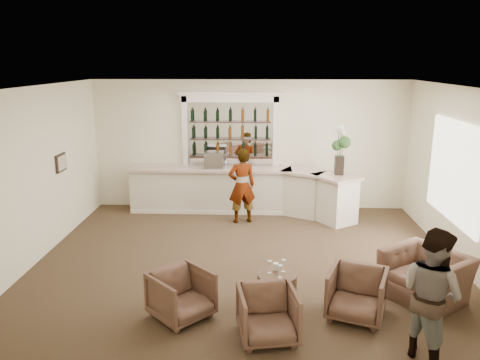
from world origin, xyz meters
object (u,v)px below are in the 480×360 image
Objects in this scene: armchair_center at (268,315)px; armchair_left at (181,295)px; cocktail_table at (277,288)px; armchair_far at (426,276)px; espresso_machine at (214,160)px; bar_counter at (243,191)px; flower_vase at (340,147)px; sommelier at (242,186)px; armchair_right at (357,294)px; guest at (432,294)px.

armchair_left is at bearing 148.39° from armchair_center.
cocktail_table is 2.42m from armchair_far.
armchair_far is 2.49× the size of espresso_machine.
bar_counter is 2.64m from flower_vase.
sommelier is 1.51× the size of armchair_far.
flower_vase is at bearing 11.01° from armchair_left.
sommelier is 2.23× the size of armchair_center.
armchair_right is 4.67m from flower_vase.
guest is (2.60, -5.14, -0.01)m from sommelier.
guest is 3.47m from armchair_left.
cocktail_table is at bearing -81.21° from bar_counter.
sommelier is 1.01× the size of guest.
guest is 2.19× the size of armchair_left.
espresso_machine reaches higher than armchair_center.
armchair_left is 1.69× the size of espresso_machine.
flower_vase is (-0.32, 5.37, 0.91)m from guest.
flower_vase reaches higher than armchair_far.
armchair_far is at bearing -77.88° from flower_vase.
bar_counter is at bearing -106.61° from sommelier.
armchair_center is 1.68× the size of espresso_machine.
cocktail_table is 0.54× the size of flower_vase.
armchair_far is 4.14m from flower_vase.
armchair_far reaches higher than armchair_right.
guest is 3.70× the size of espresso_machine.
sommelier is 4.89m from armchair_center.
armchair_far is at bearing -34.36° from armchair_left.
armchair_far is at bearing -47.20° from guest.
flower_vase is at bearing -12.22° from bar_counter.
cocktail_table is 1.53m from armchair_left.
armchair_right is (1.17, -0.37, 0.13)m from cocktail_table.
armchair_far is at bearing 47.98° from armchair_right.
armchair_far is at bearing 15.70° from armchair_center.
armchair_right reaches higher than cocktail_table.
armchair_center is 0.68× the size of flower_vase.
bar_counter is 3.23× the size of guest.
cocktail_table is 0.36× the size of guest.
armchair_left is 5.17m from espresso_machine.
armchair_center is at bearing -134.21° from armchair_right.
sommelier is 4.42m from armchair_left.
espresso_machine is 0.41× the size of flower_vase.
armchair_center is 2.85m from armchair_far.
guest is at bearing -34.50° from cocktail_table.
cocktail_table is at bearing -111.27° from flower_vase.
flower_vase is (3.01, -0.52, 0.45)m from espresso_machine.
armchair_left is (-0.73, -5.05, -0.21)m from bar_counter.
sommelier reaches higher than guest.
cocktail_table is 0.53× the size of armchair_far.
armchair_right is (1.34, 0.62, 0.01)m from armchair_center.
bar_counter is 6.91× the size of armchair_right.
sommelier is at bearing 100.38° from cocktail_table.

